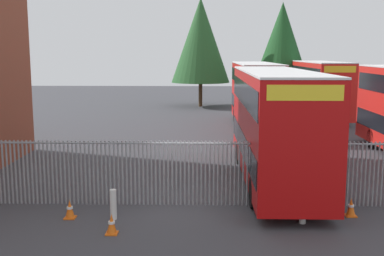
% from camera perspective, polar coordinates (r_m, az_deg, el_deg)
% --- Properties ---
extents(ground_plane, '(100.00, 100.00, 0.00)m').
position_cam_1_polar(ground_plane, '(23.96, 0.23, -3.22)').
color(ground_plane, '#3D3D42').
extents(palisade_fence, '(15.50, 0.14, 2.35)m').
position_cam_1_polar(palisade_fence, '(15.92, -1.89, -5.18)').
color(palisade_fence, gray).
rests_on(palisade_fence, ground).
extents(double_decker_bus_near_gate, '(2.54, 10.81, 4.42)m').
position_cam_1_polar(double_decker_bus_near_gate, '(18.90, 9.92, 0.80)').
color(double_decker_bus_near_gate, '#B70C0C').
rests_on(double_decker_bus_near_gate, ground).
extents(double_decker_bus_behind_fence_right, '(2.54, 10.81, 4.42)m').
position_cam_1_polar(double_decker_bus_behind_fence_right, '(32.33, 7.62, 4.23)').
color(double_decker_bus_behind_fence_right, red).
rests_on(double_decker_bus_behind_fence_right, ground).
extents(double_decker_bus_far_back, '(2.54, 10.81, 4.42)m').
position_cam_1_polar(double_decker_bus_far_back, '(38.80, 15.11, 4.79)').
color(double_decker_bus_far_back, red).
rests_on(double_decker_bus_far_back, ground).
extents(bollard_near_left, '(0.20, 0.20, 0.95)m').
position_cam_1_polar(bollard_near_left, '(14.94, -9.46, -9.08)').
color(bollard_near_left, silver).
rests_on(bollard_near_left, ground).
extents(bollard_center_front, '(0.20, 0.20, 0.95)m').
position_cam_1_polar(bollard_center_front, '(14.80, 13.21, -9.38)').
color(bollard_center_front, silver).
rests_on(bollard_center_front, ground).
extents(traffic_cone_by_gate, '(0.34, 0.34, 0.59)m').
position_cam_1_polar(traffic_cone_by_gate, '(15.88, 18.60, -9.04)').
color(traffic_cone_by_gate, orange).
rests_on(traffic_cone_by_gate, ground).
extents(traffic_cone_mid_forecourt, '(0.34, 0.34, 0.59)m').
position_cam_1_polar(traffic_cone_mid_forecourt, '(15.37, -14.50, -9.45)').
color(traffic_cone_mid_forecourt, orange).
rests_on(traffic_cone_mid_forecourt, ground).
extents(traffic_cone_near_kerb, '(0.34, 0.34, 0.59)m').
position_cam_1_polar(traffic_cone_near_kerb, '(13.87, -9.65, -11.35)').
color(traffic_cone_near_kerb, orange).
rests_on(traffic_cone_near_kerb, ground).
extents(tree_tall_back, '(5.52, 5.52, 10.20)m').
position_cam_1_polar(tree_tall_back, '(45.30, 1.04, 10.51)').
color(tree_tall_back, '#4C3823').
rests_on(tree_tall_back, ground).
extents(tree_short_side, '(5.33, 5.33, 9.68)m').
position_cam_1_polar(tree_short_side, '(45.07, 10.78, 9.88)').
color(tree_short_side, '#4C3823').
rests_on(tree_short_side, ground).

